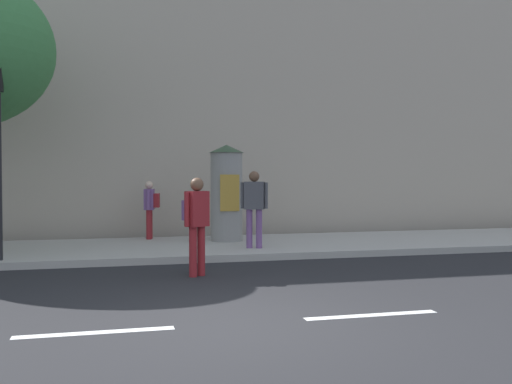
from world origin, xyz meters
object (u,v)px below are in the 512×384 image
at_px(pedestrian_in_light_jacket, 196,218).
at_px(pedestrian_with_bag, 254,203).
at_px(poster_column, 226,192).
at_px(pedestrian_in_dark_shirt, 150,205).

xyz_separation_m(pedestrian_in_light_jacket, pedestrian_with_bag, (1.70, 2.51, 0.13)).
relative_size(poster_column, pedestrian_in_dark_shirt, 1.61).
xyz_separation_m(poster_column, pedestrian_with_bag, (0.31, -1.64, -0.20)).
relative_size(pedestrian_with_bag, pedestrian_in_dark_shirt, 1.16).
distance_m(poster_column, pedestrian_in_light_jacket, 4.39).
height_order(pedestrian_in_light_jacket, pedestrian_in_dark_shirt, pedestrian_in_light_jacket).
distance_m(pedestrian_in_light_jacket, pedestrian_with_bag, 3.03).
height_order(poster_column, pedestrian_with_bag, poster_column).
distance_m(pedestrian_with_bag, pedestrian_in_dark_shirt, 3.32).
bearing_deg(pedestrian_with_bag, pedestrian_in_dark_shirt, 130.29).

